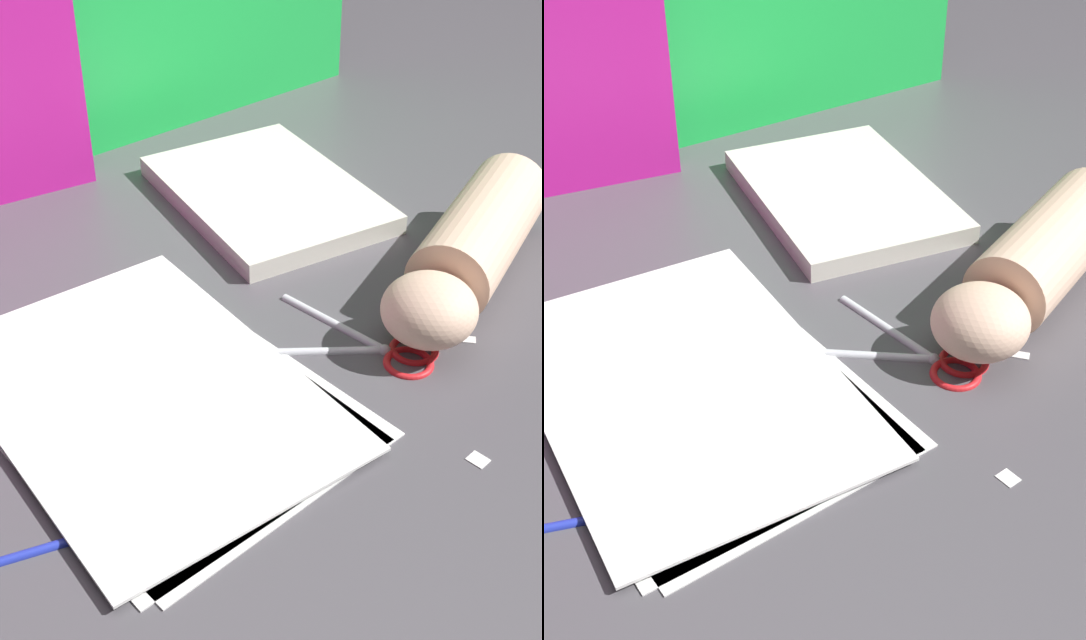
# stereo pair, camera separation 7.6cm
# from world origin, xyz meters

# --- Properties ---
(ground_plane) EXTENTS (6.00, 6.00, 0.00)m
(ground_plane) POSITION_xyz_m (0.00, 0.00, 0.00)
(ground_plane) COLOR #4C494F
(paper_stack) EXTENTS (0.28, 0.38, 0.01)m
(paper_stack) POSITION_xyz_m (-0.12, 0.02, 0.00)
(paper_stack) COLOR white
(paper_stack) RESTS_ON ground_plane
(book_closed) EXTENTS (0.25, 0.32, 0.02)m
(book_closed) POSITION_xyz_m (0.19, 0.21, 0.01)
(book_closed) COLOR silver
(book_closed) RESTS_ON ground_plane
(scissors) EXTENTS (0.15, 0.18, 0.01)m
(scissors) POSITION_xyz_m (0.08, -0.06, 0.00)
(scissors) COLOR silver
(scissors) RESTS_ON ground_plane
(hand_forearm) EXTENTS (0.32, 0.18, 0.08)m
(hand_forearm) POSITION_xyz_m (0.22, -0.05, 0.04)
(hand_forearm) COLOR beige
(hand_forearm) RESTS_ON ground_plane
(paper_scrap_near) EXTENTS (0.02, 0.02, 0.00)m
(paper_scrap_near) POSITION_xyz_m (0.15, -0.11, 0.00)
(paper_scrap_near) COLOR white
(paper_scrap_near) RESTS_ON ground_plane
(paper_scrap_mid) EXTENTS (0.01, 0.02, 0.00)m
(paper_scrap_mid) POSITION_xyz_m (0.03, -0.21, 0.00)
(paper_scrap_mid) COLOR white
(paper_scrap_mid) RESTS_ON ground_plane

